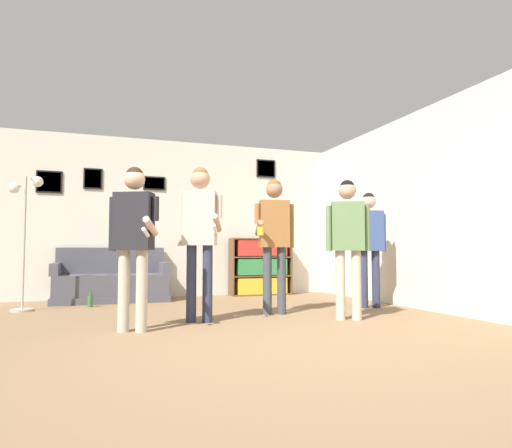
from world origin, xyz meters
TOP-DOWN VIEW (x-y plane):
  - ground_plane at (0.00, 0.00)m, footprint 20.00×20.00m
  - wall_back at (-0.01, 4.59)m, footprint 7.69×0.08m
  - wall_right at (2.68, 2.28)m, footprint 0.06×6.96m
  - couch at (-1.25, 4.17)m, footprint 1.73×0.80m
  - bookshelf at (1.30, 4.37)m, footprint 1.11×0.30m
  - floor_lamp at (-2.37, 3.30)m, footprint 0.42×0.28m
  - person_player_foreground_left at (-1.13, 1.24)m, footprint 0.46×0.57m
  - person_player_foreground_center at (-0.39, 1.63)m, footprint 0.46×0.58m
  - person_watcher_holding_cup at (0.62, 1.96)m, footprint 0.55×0.40m
  - person_spectator_near_bookshelf at (1.25, 1.24)m, footprint 0.46×0.33m
  - person_spectator_far_right at (2.10, 2.13)m, footprint 0.50×0.24m
  - bottle_on_floor at (-1.54, 3.48)m, footprint 0.07×0.07m
  - drinking_cup at (1.39, 4.37)m, footprint 0.07×0.07m

SIDE VIEW (x-z plane):
  - ground_plane at x=0.00m, z-range 0.00..0.00m
  - bottle_on_floor at x=-1.54m, z-range -0.03..0.21m
  - couch at x=-1.25m, z-range -0.14..0.70m
  - bookshelf at x=1.30m, z-range 0.00..1.01m
  - person_spectator_far_right at x=2.10m, z-range 0.17..1.77m
  - person_spectator_near_bookshelf at x=1.25m, z-range 0.17..1.77m
  - person_player_foreground_left at x=-1.13m, z-range 0.18..1.78m
  - person_watcher_holding_cup at x=0.62m, z-range 0.19..1.87m
  - person_player_foreground_center at x=-0.39m, z-range 0.20..1.91m
  - drinking_cup at x=1.39m, z-range 1.01..1.13m
  - floor_lamp at x=-2.37m, z-range 0.24..2.01m
  - wall_right at x=2.68m, z-range 0.00..2.70m
  - wall_back at x=-0.01m, z-range 0.01..2.71m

